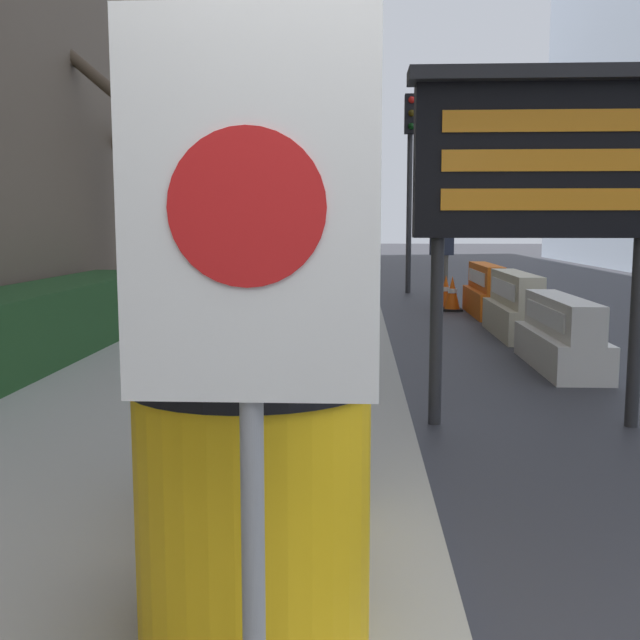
# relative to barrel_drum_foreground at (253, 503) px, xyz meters

# --- Properties ---
(hedge_strip) EXTENTS (0.90, 7.49, 0.76)m
(hedge_strip) POSITION_rel_barrel_drum_foreground_xyz_m (-2.99, 4.51, -0.09)
(hedge_strip) COLOR #1E421E
(hedge_strip) RESTS_ON sidewalk_left
(bare_tree) EXTENTS (2.05, 2.16, 3.83)m
(bare_tree) POSITION_rel_barrel_drum_foreground_xyz_m (-2.83, 9.00, 1.42)
(bare_tree) COLOR #4C3D2D
(bare_tree) RESTS_ON sidewalk_left
(barrel_drum_foreground) EXTENTS (0.82, 0.82, 0.94)m
(barrel_drum_foreground) POSITION_rel_barrel_drum_foreground_xyz_m (0.00, 0.00, 0.00)
(barrel_drum_foreground) COLOR yellow
(barrel_drum_foreground) RESTS_ON sidewalk_left
(barrel_drum_middle) EXTENTS (0.82, 0.82, 0.94)m
(barrel_drum_middle) POSITION_rel_barrel_drum_foreground_xyz_m (-0.07, 1.03, 0.00)
(barrel_drum_middle) COLOR yellow
(barrel_drum_middle) RESTS_ON sidewalk_left
(warning_sign) EXTENTS (0.63, 0.08, 1.91)m
(warning_sign) POSITION_rel_barrel_drum_foreground_xyz_m (0.09, -0.62, 0.84)
(warning_sign) COLOR gray
(warning_sign) RESTS_ON sidewalk_left
(message_board) EXTENTS (2.01, 0.36, 2.68)m
(message_board) POSITION_rel_barrel_drum_foreground_xyz_m (1.71, 3.33, 1.40)
(message_board) COLOR #28282B
(message_board) RESTS_ON ground_plane
(jersey_barrier_white) EXTENTS (0.58, 1.98, 0.78)m
(jersey_barrier_white) POSITION_rel_barrel_drum_foreground_xyz_m (2.55, 5.71, -0.27)
(jersey_barrier_white) COLOR silver
(jersey_barrier_white) RESTS_ON ground_plane
(jersey_barrier_cream) EXTENTS (0.57, 2.01, 0.89)m
(jersey_barrier_cream) POSITION_rel_barrel_drum_foreground_xyz_m (2.55, 8.09, -0.23)
(jersey_barrier_cream) COLOR beige
(jersey_barrier_cream) RESTS_ON ground_plane
(jersey_barrier_orange_far) EXTENTS (0.50, 2.02, 0.87)m
(jersey_barrier_orange_far) POSITION_rel_barrel_drum_foreground_xyz_m (2.55, 10.53, -0.23)
(jersey_barrier_orange_far) COLOR orange
(jersey_barrier_orange_far) RESTS_ON ground_plane
(traffic_cone_near) EXTENTS (0.34, 0.34, 0.60)m
(traffic_cone_near) POSITION_rel_barrel_drum_foreground_xyz_m (3.39, 11.44, -0.32)
(traffic_cone_near) COLOR black
(traffic_cone_near) RESTS_ON ground_plane
(traffic_cone_mid) EXTENTS (0.35, 0.35, 0.63)m
(traffic_cone_mid) POSITION_rel_barrel_drum_foreground_xyz_m (2.06, 11.13, -0.31)
(traffic_cone_mid) COLOR black
(traffic_cone_mid) RESTS_ON ground_plane
(traffic_cone_far) EXTENTS (0.35, 0.35, 0.62)m
(traffic_cone_far) POSITION_rel_barrel_drum_foreground_xyz_m (1.99, 11.56, -0.31)
(traffic_cone_far) COLOR black
(traffic_cone_far) RESTS_ON ground_plane
(traffic_light_near_curb) EXTENTS (0.28, 0.44, 4.38)m
(traffic_light_near_curb) POSITION_rel_barrel_drum_foreground_xyz_m (1.50, 14.59, 2.54)
(traffic_light_near_curb) COLOR #2D2D30
(traffic_light_near_curb) RESTS_ON ground_plane
(pedestrian_worker) EXTENTS (0.53, 0.39, 1.80)m
(pedestrian_worker) POSITION_rel_barrel_drum_foreground_xyz_m (2.22, 14.44, 0.45)
(pedestrian_worker) COLOR #514C42
(pedestrian_worker) RESTS_ON ground_plane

